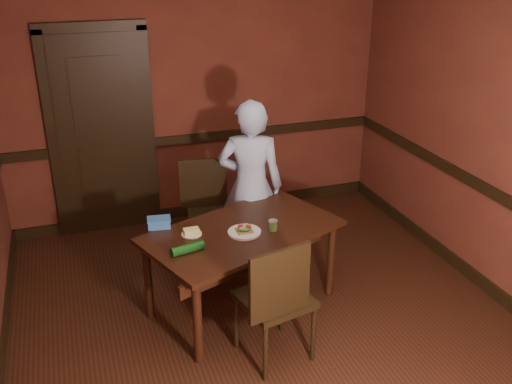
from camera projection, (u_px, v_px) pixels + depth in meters
floor at (270, 329)px, 4.54m from camera, size 4.00×4.50×0.01m
wall_back at (197, 96)px, 5.94m from camera, size 4.00×0.02×2.70m
wall_right at (505, 142)px, 4.59m from camera, size 0.02×4.50×2.70m
dado_back at (199, 138)px, 6.11m from camera, size 4.00×0.03×0.10m
dado_right at (494, 193)px, 4.76m from camera, size 0.03×4.50×0.10m
baseboard_back at (202, 209)px, 6.45m from camera, size 4.00×0.03×0.12m
baseboard_left at (0, 380)px, 3.92m from camera, size 0.03×4.50×0.12m
baseboard_right at (478, 279)px, 5.10m from camera, size 0.03×4.50×0.12m
door at (102, 130)px, 5.72m from camera, size 1.05×0.07×2.20m
dining_table at (242, 268)px, 4.70m from camera, size 1.74×1.35×0.72m
chair_far at (213, 214)px, 5.35m from camera, size 0.52×0.52×0.97m
chair_near at (275, 297)px, 4.07m from camera, size 0.56×0.56×1.01m
person at (251, 186)px, 5.15m from camera, size 0.68×0.57×1.60m
sandwich_plate at (244, 231)px, 4.49m from camera, size 0.26×0.26×0.07m
sauce_jar at (273, 225)px, 4.53m from camera, size 0.07×0.07×0.09m
cheese_saucer at (192, 232)px, 4.47m from camera, size 0.16×0.16×0.05m
food_tub at (159, 223)px, 4.58m from camera, size 0.20×0.15×0.08m
wrapped_veg at (187, 249)px, 4.20m from camera, size 0.26×0.12×0.07m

